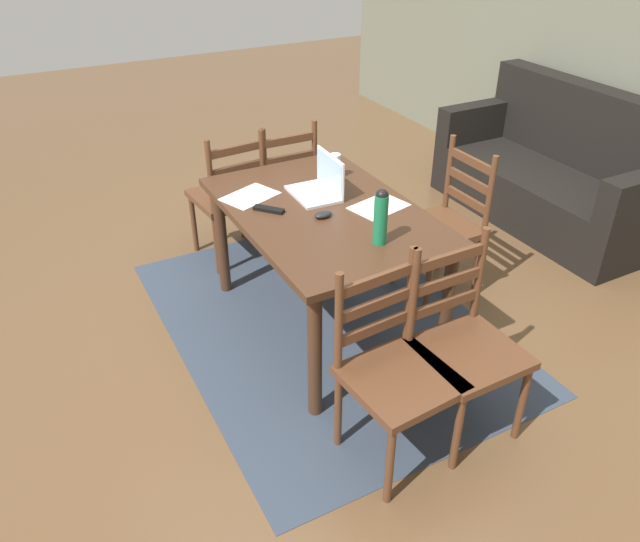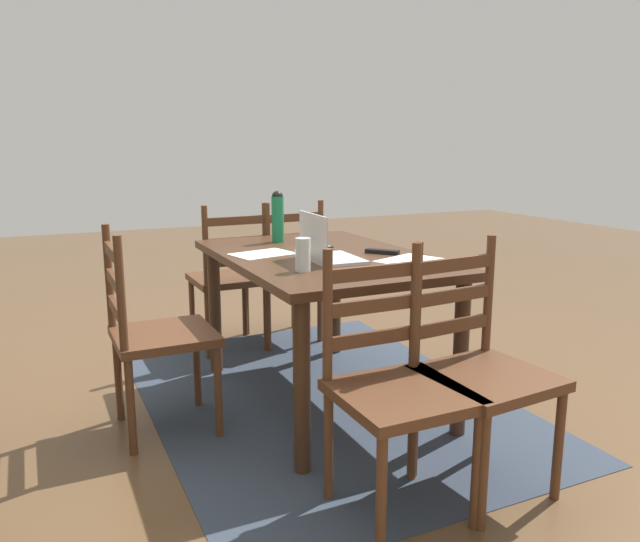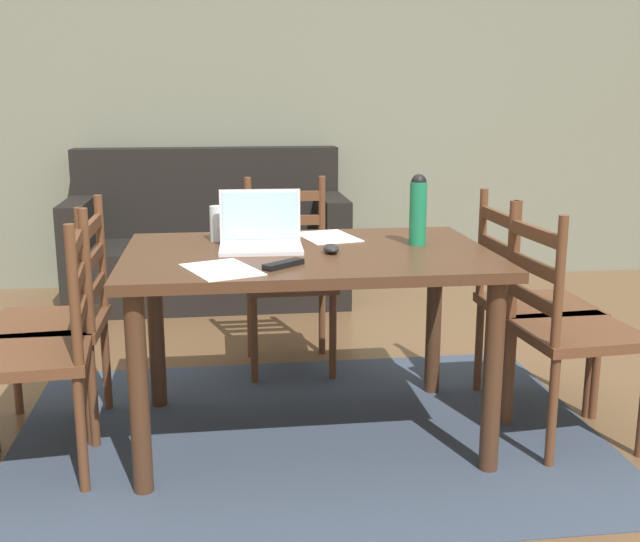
{
  "view_description": "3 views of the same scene",
  "coord_description": "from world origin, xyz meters",
  "px_view_note": "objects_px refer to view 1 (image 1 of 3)",
  "views": [
    {
      "loc": [
        2.65,
        -1.44,
        2.26
      ],
      "look_at": [
        0.12,
        -0.09,
        0.47
      ],
      "focal_mm": 34.91,
      "sensor_mm": 36.0,
      "label": 1
    },
    {
      "loc": [
        -2.74,
        1.3,
        1.31
      ],
      "look_at": [
        0.14,
        -0.05,
        0.65
      ],
      "focal_mm": 34.69,
      "sensor_mm": 36.0,
      "label": 2
    },
    {
      "loc": [
        -0.33,
        -2.9,
        1.36
      ],
      "look_at": [
        0.05,
        0.05,
        0.67
      ],
      "focal_mm": 43.19,
      "sensor_mm": 36.0,
      "label": 3
    }
  ],
  "objects_px": {
    "computer_mouse": "(323,215)",
    "chair_far_head": "(443,225)",
    "chair_right_far": "(464,346)",
    "tv_remote": "(269,209)",
    "water_bottle": "(381,216)",
    "couch": "(556,175)",
    "laptop": "(321,184)",
    "chair_left_near": "(230,197)",
    "chair_left_far": "(280,186)",
    "chair_right_near": "(395,372)",
    "drinking_glass": "(335,166)",
    "dining_table": "(324,226)"
  },
  "relations": [
    {
      "from": "computer_mouse",
      "to": "chair_far_head",
      "type": "bearing_deg",
      "value": 94.14
    },
    {
      "from": "chair_right_far",
      "to": "tv_remote",
      "type": "distance_m",
      "value": 1.24
    },
    {
      "from": "chair_right_far",
      "to": "water_bottle",
      "type": "xyz_separation_m",
      "value": [
        -0.54,
        -0.13,
        0.45
      ]
    },
    {
      "from": "couch",
      "to": "laptop",
      "type": "relative_size",
      "value": 5.48
    },
    {
      "from": "chair_right_far",
      "to": "chair_left_near",
      "type": "bearing_deg",
      "value": -169.47
    },
    {
      "from": "chair_left_far",
      "to": "chair_right_near",
      "type": "relative_size",
      "value": 1.0
    },
    {
      "from": "couch",
      "to": "drinking_glass",
      "type": "distance_m",
      "value": 2.05
    },
    {
      "from": "chair_left_far",
      "to": "computer_mouse",
      "type": "xyz_separation_m",
      "value": [
        1.08,
        -0.24,
        0.32
      ]
    },
    {
      "from": "chair_left_far",
      "to": "water_bottle",
      "type": "bearing_deg",
      "value": -5.0
    },
    {
      "from": "chair_left_near",
      "to": "laptop",
      "type": "distance_m",
      "value": 0.93
    },
    {
      "from": "laptop",
      "to": "chair_right_near",
      "type": "bearing_deg",
      "value": -12.59
    },
    {
      "from": "laptop",
      "to": "water_bottle",
      "type": "bearing_deg",
      "value": -1.0
    },
    {
      "from": "chair_far_head",
      "to": "computer_mouse",
      "type": "distance_m",
      "value": 0.95
    },
    {
      "from": "dining_table",
      "to": "chair_left_near",
      "type": "bearing_deg",
      "value": -169.55
    },
    {
      "from": "chair_far_head",
      "to": "water_bottle",
      "type": "height_order",
      "value": "water_bottle"
    },
    {
      "from": "water_bottle",
      "to": "drinking_glass",
      "type": "bearing_deg",
      "value": 166.17
    },
    {
      "from": "chair_left_far",
      "to": "laptop",
      "type": "bearing_deg",
      "value": -8.05
    },
    {
      "from": "chair_left_near",
      "to": "computer_mouse",
      "type": "height_order",
      "value": "chair_left_near"
    },
    {
      "from": "dining_table",
      "to": "chair_right_far",
      "type": "bearing_deg",
      "value": 10.62
    },
    {
      "from": "chair_right_far",
      "to": "drinking_glass",
      "type": "height_order",
      "value": "chair_right_far"
    },
    {
      "from": "chair_far_head",
      "to": "chair_left_far",
      "type": "bearing_deg",
      "value": -146.76
    },
    {
      "from": "water_bottle",
      "to": "chair_left_far",
      "type": "bearing_deg",
      "value": 175.0
    },
    {
      "from": "water_bottle",
      "to": "drinking_glass",
      "type": "height_order",
      "value": "water_bottle"
    },
    {
      "from": "chair_far_head",
      "to": "tv_remote",
      "type": "relative_size",
      "value": 5.59
    },
    {
      "from": "chair_right_far",
      "to": "computer_mouse",
      "type": "bearing_deg",
      "value": -165.26
    },
    {
      "from": "chair_left_far",
      "to": "chair_right_near",
      "type": "bearing_deg",
      "value": -10.74
    },
    {
      "from": "chair_left_far",
      "to": "computer_mouse",
      "type": "relative_size",
      "value": 9.5
    },
    {
      "from": "couch",
      "to": "computer_mouse",
      "type": "xyz_separation_m",
      "value": [
        0.5,
        -2.3,
        0.43
      ]
    },
    {
      "from": "chair_left_far",
      "to": "couch",
      "type": "bearing_deg",
      "value": 74.19
    },
    {
      "from": "chair_left_far",
      "to": "water_bottle",
      "type": "xyz_separation_m",
      "value": [
        1.45,
        -0.13,
        0.45
      ]
    },
    {
      "from": "chair_far_head",
      "to": "computer_mouse",
      "type": "height_order",
      "value": "chair_far_head"
    },
    {
      "from": "dining_table",
      "to": "tv_remote",
      "type": "height_order",
      "value": "tv_remote"
    },
    {
      "from": "chair_left_near",
      "to": "tv_remote",
      "type": "height_order",
      "value": "chair_left_near"
    },
    {
      "from": "water_bottle",
      "to": "tv_remote",
      "type": "bearing_deg",
      "value": -149.47
    },
    {
      "from": "dining_table",
      "to": "tv_remote",
      "type": "xyz_separation_m",
      "value": [
        -0.12,
        -0.27,
        0.11
      ]
    },
    {
      "from": "chair_left_near",
      "to": "couch",
      "type": "height_order",
      "value": "couch"
    },
    {
      "from": "chair_right_far",
      "to": "laptop",
      "type": "xyz_separation_m",
      "value": [
        -1.17,
        -0.11,
        0.36
      ]
    },
    {
      "from": "water_bottle",
      "to": "computer_mouse",
      "type": "bearing_deg",
      "value": -162.76
    },
    {
      "from": "chair_right_near",
      "to": "chair_far_head",
      "type": "xyz_separation_m",
      "value": [
        -1.0,
        1.03,
        0.0
      ]
    },
    {
      "from": "chair_left_near",
      "to": "drinking_glass",
      "type": "xyz_separation_m",
      "value": [
        0.65,
        0.44,
        0.38
      ]
    },
    {
      "from": "tv_remote",
      "to": "laptop",
      "type": "bearing_deg",
      "value": -30.64
    },
    {
      "from": "chair_left_far",
      "to": "laptop",
      "type": "xyz_separation_m",
      "value": [
        0.82,
        -0.12,
        0.36
      ]
    },
    {
      "from": "laptop",
      "to": "chair_left_far",
      "type": "bearing_deg",
      "value": 171.95
    },
    {
      "from": "chair_left_near",
      "to": "laptop",
      "type": "bearing_deg",
      "value": 17.33
    },
    {
      "from": "water_bottle",
      "to": "drinking_glass",
      "type": "xyz_separation_m",
      "value": [
        -0.79,
        0.2,
        -0.08
      ]
    },
    {
      "from": "chair_left_near",
      "to": "chair_right_far",
      "type": "xyz_separation_m",
      "value": [
        1.99,
        0.37,
        0.0
      ]
    },
    {
      "from": "dining_table",
      "to": "water_bottle",
      "type": "height_order",
      "value": "water_bottle"
    },
    {
      "from": "chair_left_near",
      "to": "water_bottle",
      "type": "relative_size",
      "value": 3.34
    },
    {
      "from": "chair_right_far",
      "to": "water_bottle",
      "type": "distance_m",
      "value": 0.72
    },
    {
      "from": "dining_table",
      "to": "water_bottle",
      "type": "distance_m",
      "value": 0.52
    }
  ]
}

